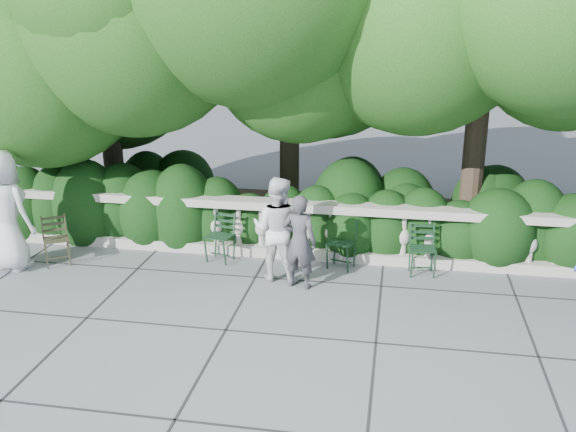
% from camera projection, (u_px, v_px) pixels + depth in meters
% --- Properties ---
extents(ground, '(90.00, 90.00, 0.00)m').
position_uv_depth(ground, '(276.00, 301.00, 9.44)').
color(ground, '#595C62').
rests_on(ground, ground).
extents(balustrade, '(12.00, 0.44, 1.00)m').
position_uv_depth(balustrade, '(296.00, 230.00, 10.97)').
color(balustrade, '#9E998E').
rests_on(balustrade, ground).
extents(shrub_hedge, '(15.00, 2.60, 1.70)m').
position_uv_depth(shrub_hedge, '(306.00, 234.00, 12.25)').
color(shrub_hedge, black).
rests_on(shrub_hedge, ground).
extents(tree_canopy, '(15.04, 6.52, 6.78)m').
position_uv_depth(tree_canopy, '(349.00, 17.00, 11.09)').
color(tree_canopy, '#3F3023').
rests_on(tree_canopy, ground).
extents(chair_c, '(0.54, 0.57, 0.84)m').
position_uv_depth(chair_c, '(216.00, 264.00, 10.82)').
color(chair_c, black).
rests_on(chair_c, ground).
extents(chair_d, '(0.48, 0.52, 0.84)m').
position_uv_depth(chair_d, '(422.00, 278.00, 10.25)').
color(chair_d, black).
rests_on(chair_d, ground).
extents(chair_e, '(0.56, 0.58, 0.84)m').
position_uv_depth(chair_e, '(337.00, 271.00, 10.53)').
color(chair_e, black).
rests_on(chair_e, ground).
extents(chair_weathered, '(0.63, 0.64, 0.84)m').
position_uv_depth(chair_weathered, '(60.00, 267.00, 10.67)').
color(chair_weathered, black).
rests_on(chair_weathered, ground).
extents(person_businessman, '(1.09, 0.84, 1.98)m').
position_uv_depth(person_businessman, '(5.00, 211.00, 10.35)').
color(person_businessman, silver).
rests_on(person_businessman, ground).
extents(person_woman_grey, '(0.61, 0.47, 1.48)m').
position_uv_depth(person_woman_grey, '(299.00, 242.00, 9.72)').
color(person_woman_grey, '#3C3B40').
rests_on(person_woman_grey, ground).
extents(person_casual_man, '(0.88, 0.72, 1.66)m').
position_uv_depth(person_casual_man, '(277.00, 229.00, 9.99)').
color(person_casual_man, silver).
rests_on(person_casual_man, ground).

